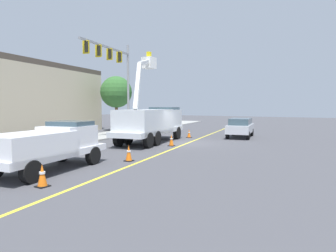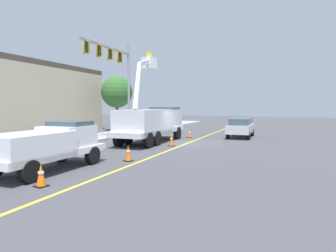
{
  "view_description": "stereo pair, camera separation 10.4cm",
  "coord_description": "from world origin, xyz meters",
  "px_view_note": "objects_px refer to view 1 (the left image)",
  "views": [
    {
      "loc": [
        -19.27,
        -10.0,
        2.76
      ],
      "look_at": [
        -2.19,
        0.42,
        1.4
      ],
      "focal_mm": 31.02,
      "sensor_mm": 36.0,
      "label": 1
    },
    {
      "loc": [
        -19.21,
        -10.09,
        2.76
      ],
      "look_at": [
        -2.19,
        0.42,
        1.4
      ],
      "focal_mm": 31.02,
      "sensor_mm": 36.0,
      "label": 2
    }
  ],
  "objects_px": {
    "traffic_cone_mid_front": "(129,153)",
    "traffic_cone_mid_rear": "(171,140)",
    "passing_minivan": "(240,126)",
    "utility_bucket_truck": "(151,121)",
    "traffic_signal_mast": "(115,67)",
    "service_pickup_truck": "(48,145)",
    "traffic_cone_leading": "(42,176)",
    "traffic_cone_trailing": "(189,134)"
  },
  "relations": [
    {
      "from": "passing_minivan",
      "to": "traffic_signal_mast",
      "type": "height_order",
      "value": "traffic_signal_mast"
    },
    {
      "from": "traffic_cone_mid_rear",
      "to": "traffic_signal_mast",
      "type": "xyz_separation_m",
      "value": [
        2.99,
        7.76,
        5.89
      ]
    },
    {
      "from": "traffic_cone_mid_front",
      "to": "passing_minivan",
      "type": "bearing_deg",
      "value": -5.34
    },
    {
      "from": "traffic_signal_mast",
      "to": "traffic_cone_mid_front",
      "type": "bearing_deg",
      "value": -135.47
    },
    {
      "from": "service_pickup_truck",
      "to": "traffic_cone_trailing",
      "type": "distance_m",
      "value": 14.97
    },
    {
      "from": "service_pickup_truck",
      "to": "traffic_cone_trailing",
      "type": "relative_size",
      "value": 7.99
    },
    {
      "from": "utility_bucket_truck",
      "to": "traffic_cone_trailing",
      "type": "bearing_deg",
      "value": -12.25
    },
    {
      "from": "traffic_cone_mid_rear",
      "to": "utility_bucket_truck",
      "type": "bearing_deg",
      "value": 67.01
    },
    {
      "from": "passing_minivan",
      "to": "traffic_cone_trailing",
      "type": "bearing_deg",
      "value": 125.06
    },
    {
      "from": "traffic_cone_mid_rear",
      "to": "traffic_signal_mast",
      "type": "bearing_deg",
      "value": 68.93
    },
    {
      "from": "traffic_cone_trailing",
      "to": "service_pickup_truck",
      "type": "bearing_deg",
      "value": -176.5
    },
    {
      "from": "utility_bucket_truck",
      "to": "service_pickup_truck",
      "type": "relative_size",
      "value": 1.45
    },
    {
      "from": "traffic_cone_mid_rear",
      "to": "passing_minivan",
      "type": "bearing_deg",
      "value": -16.19
    },
    {
      "from": "traffic_cone_trailing",
      "to": "traffic_signal_mast",
      "type": "distance_m",
      "value": 9.03
    },
    {
      "from": "traffic_cone_leading",
      "to": "traffic_cone_mid_front",
      "type": "height_order",
      "value": "traffic_cone_mid_front"
    },
    {
      "from": "passing_minivan",
      "to": "traffic_cone_mid_rear",
      "type": "distance_m",
      "value": 8.46
    },
    {
      "from": "traffic_cone_leading",
      "to": "traffic_cone_mid_rear",
      "type": "bearing_deg",
      "value": 7.56
    },
    {
      "from": "traffic_cone_leading",
      "to": "traffic_cone_mid_rear",
      "type": "height_order",
      "value": "traffic_cone_mid_rear"
    },
    {
      "from": "traffic_signal_mast",
      "to": "passing_minivan",
      "type": "bearing_deg",
      "value": -63.18
    },
    {
      "from": "utility_bucket_truck",
      "to": "traffic_signal_mast",
      "type": "relative_size",
      "value": 0.97
    },
    {
      "from": "traffic_cone_leading",
      "to": "traffic_cone_mid_front",
      "type": "bearing_deg",
      "value": 4.86
    },
    {
      "from": "traffic_cone_mid_front",
      "to": "traffic_cone_mid_rear",
      "type": "xyz_separation_m",
      "value": [
        5.95,
        1.04,
        0.0
      ]
    },
    {
      "from": "traffic_cone_leading",
      "to": "utility_bucket_truck",
      "type": "bearing_deg",
      "value": 17.63
    },
    {
      "from": "passing_minivan",
      "to": "traffic_cone_trailing",
      "type": "relative_size",
      "value": 6.87
    },
    {
      "from": "passing_minivan",
      "to": "traffic_signal_mast",
      "type": "bearing_deg",
      "value": 116.82
    },
    {
      "from": "service_pickup_truck",
      "to": "traffic_cone_trailing",
      "type": "xyz_separation_m",
      "value": [
        14.92,
        0.91,
        -0.76
      ]
    },
    {
      "from": "service_pickup_truck",
      "to": "traffic_cone_mid_rear",
      "type": "bearing_deg",
      "value": -3.09
    },
    {
      "from": "traffic_cone_mid_front",
      "to": "traffic_cone_mid_rear",
      "type": "height_order",
      "value": "traffic_cone_mid_rear"
    },
    {
      "from": "traffic_signal_mast",
      "to": "utility_bucket_truck",
      "type": "bearing_deg",
      "value": -110.2
    },
    {
      "from": "service_pickup_truck",
      "to": "traffic_cone_leading",
      "type": "distance_m",
      "value": 2.71
    },
    {
      "from": "traffic_cone_leading",
      "to": "traffic_cone_mid_front",
      "type": "distance_m",
      "value": 5.22
    },
    {
      "from": "traffic_cone_leading",
      "to": "traffic_signal_mast",
      "type": "distance_m",
      "value": 17.9
    },
    {
      "from": "traffic_cone_leading",
      "to": "traffic_cone_trailing",
      "type": "bearing_deg",
      "value": 9.92
    },
    {
      "from": "traffic_cone_leading",
      "to": "traffic_cone_mid_rear",
      "type": "distance_m",
      "value": 11.26
    },
    {
      "from": "utility_bucket_truck",
      "to": "traffic_signal_mast",
      "type": "height_order",
      "value": "traffic_signal_mast"
    },
    {
      "from": "passing_minivan",
      "to": "traffic_cone_leading",
      "type": "relative_size",
      "value": 6.4
    },
    {
      "from": "utility_bucket_truck",
      "to": "traffic_cone_mid_front",
      "type": "relative_size",
      "value": 10.47
    },
    {
      "from": "service_pickup_truck",
      "to": "passing_minivan",
      "type": "relative_size",
      "value": 1.16
    },
    {
      "from": "traffic_cone_leading",
      "to": "traffic_cone_mid_rear",
      "type": "xyz_separation_m",
      "value": [
        11.16,
        1.48,
        0.02
      ]
    },
    {
      "from": "passing_minivan",
      "to": "traffic_cone_mid_front",
      "type": "height_order",
      "value": "passing_minivan"
    },
    {
      "from": "passing_minivan",
      "to": "traffic_cone_leading",
      "type": "xyz_separation_m",
      "value": [
        -19.26,
        0.87,
        -0.58
      ]
    },
    {
      "from": "service_pickup_truck",
      "to": "passing_minivan",
      "type": "height_order",
      "value": "service_pickup_truck"
    }
  ]
}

